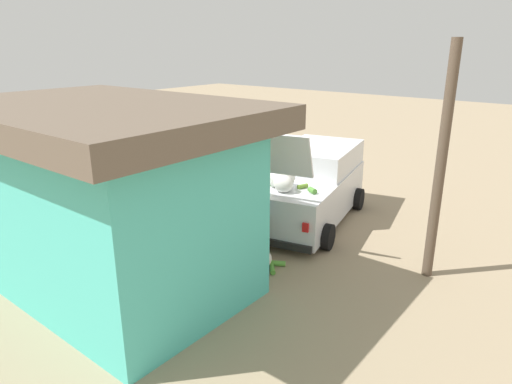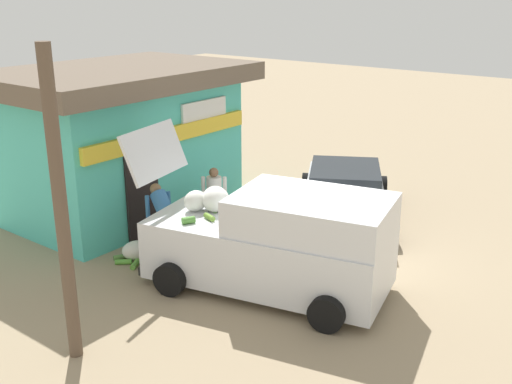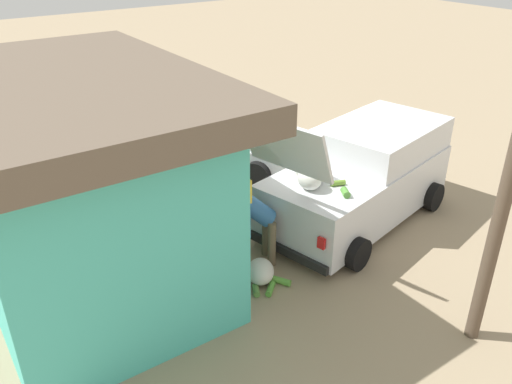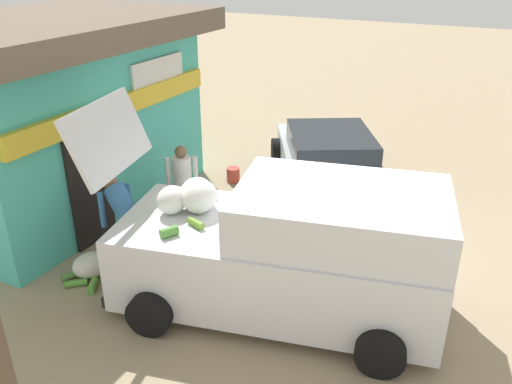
# 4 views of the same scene
# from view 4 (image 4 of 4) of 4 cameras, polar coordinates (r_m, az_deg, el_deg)

# --- Properties ---
(ground_plane) EXTENTS (60.00, 60.00, 0.00)m
(ground_plane) POSITION_cam_4_polar(r_m,az_deg,el_deg) (8.74, 7.51, -7.59)
(ground_plane) COLOR #9E896B
(storefront_bar) EXTENTS (6.00, 4.12, 3.56)m
(storefront_bar) POSITION_cam_4_polar(r_m,az_deg,el_deg) (10.69, -21.16, 8.13)
(storefront_bar) COLOR #4CC6B7
(storefront_bar) RESTS_ON ground_plane
(delivery_van) EXTENTS (2.99, 5.03, 2.82)m
(delivery_van) POSITION_cam_4_polar(r_m,az_deg,el_deg) (7.22, 3.56, -6.20)
(delivery_van) COLOR silver
(delivery_van) RESTS_ON ground_plane
(parked_sedan) EXTENTS (4.50, 3.63, 1.28)m
(parked_sedan) POSITION_cam_4_polar(r_m,az_deg,el_deg) (10.99, 7.94, 3.09)
(parked_sedan) COLOR #B2B7BC
(parked_sedan) RESTS_ON ground_plane
(vendor_standing) EXTENTS (0.47, 0.48, 1.54)m
(vendor_standing) POSITION_cam_4_polar(r_m,az_deg,el_deg) (9.49, -7.97, 1.25)
(vendor_standing) COLOR navy
(vendor_standing) RESTS_ON ground_plane
(customer_bending) EXTENTS (0.65, 0.80, 1.47)m
(customer_bending) POSITION_cam_4_polar(r_m,az_deg,el_deg) (8.42, -14.03, -2.40)
(customer_bending) COLOR #726047
(customer_bending) RESTS_ON ground_plane
(unloaded_banana_pile) EXTENTS (0.87, 0.74, 0.39)m
(unloaded_banana_pile) POSITION_cam_4_polar(r_m,az_deg,el_deg) (8.62, -17.42, -7.68)
(unloaded_banana_pile) COLOR silver
(unloaded_banana_pile) RESTS_ON ground_plane
(paint_bucket) EXTENTS (0.28, 0.28, 0.32)m
(paint_bucket) POSITION_cam_4_polar(r_m,az_deg,el_deg) (11.48, -2.49, 1.87)
(paint_bucket) COLOR #BF3F33
(paint_bucket) RESTS_ON ground_plane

